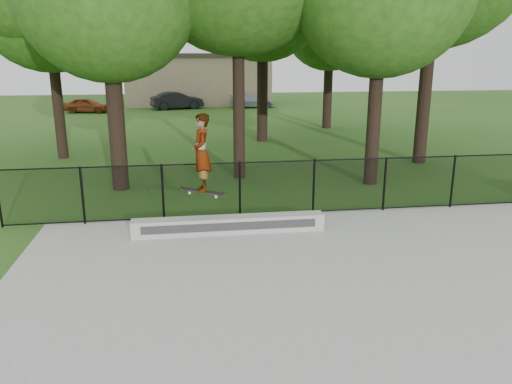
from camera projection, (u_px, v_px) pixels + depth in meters
The scene contains 9 objects.
ground at pixel (405, 329), 7.99m from camera, with size 100.00×100.00×0.00m, color #285518.
concrete_slab at pixel (406, 327), 7.99m from camera, with size 14.00×12.00×0.06m, color #9C9C97.
grind_ledge at pixel (229, 225), 12.07m from camera, with size 4.65×0.40×0.41m, color #A6A6A1.
car_a at pixel (87, 105), 37.15m from camera, with size 1.33×3.28×1.13m, color brown.
car_b at pixel (177, 100), 39.57m from camera, with size 1.42×3.69×1.34m, color black.
car_c at pixel (252, 101), 40.63m from camera, with size 1.46×3.31×1.05m, color #AEAFC5.
skater_airborne at pixel (201, 154), 11.27m from camera, with size 0.83×0.67×1.94m.
chainlink_fence at pixel (314, 187), 13.40m from camera, with size 16.06×0.06×1.50m.
distant_building at pixel (198, 79), 43.37m from camera, with size 12.40×6.40×4.30m.
Camera 1 is at (-3.39, -6.69, 4.26)m, focal length 35.00 mm.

